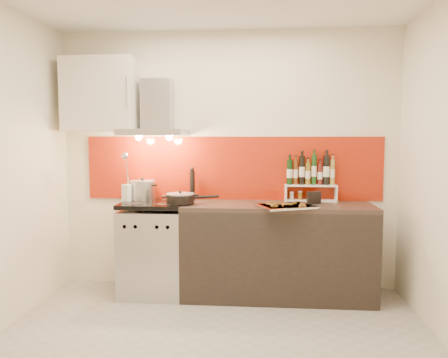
# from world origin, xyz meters

# --- Properties ---
(floor) EXTENTS (3.40, 3.40, 0.00)m
(floor) POSITION_xyz_m (0.00, 0.00, 0.00)
(floor) COLOR #9E9991
(floor) RESTS_ON ground
(back_wall) EXTENTS (3.40, 0.02, 2.60)m
(back_wall) POSITION_xyz_m (0.00, 1.40, 1.30)
(back_wall) COLOR silver
(back_wall) RESTS_ON ground
(backsplash) EXTENTS (3.00, 0.02, 0.64)m
(backsplash) POSITION_xyz_m (0.05, 1.39, 1.22)
(backsplash) COLOR #961908
(backsplash) RESTS_ON back_wall
(range_stove) EXTENTS (0.60, 0.60, 0.91)m
(range_stove) POSITION_xyz_m (-0.70, 1.10, 0.44)
(range_stove) COLOR #B7B7BA
(range_stove) RESTS_ON ground
(counter) EXTENTS (1.80, 0.60, 0.90)m
(counter) POSITION_xyz_m (0.50, 1.10, 0.45)
(counter) COLOR black
(counter) RESTS_ON ground
(range_hood) EXTENTS (0.62, 0.50, 0.61)m
(range_hood) POSITION_xyz_m (-0.70, 1.24, 1.74)
(range_hood) COLOR #B7B7BA
(range_hood) RESTS_ON back_wall
(upper_cabinet) EXTENTS (0.70, 0.35, 0.72)m
(upper_cabinet) POSITION_xyz_m (-1.25, 1.22, 1.95)
(upper_cabinet) COLOR beige
(upper_cabinet) RESTS_ON back_wall
(stock_pot) EXTENTS (0.26, 0.26, 0.23)m
(stock_pot) POSITION_xyz_m (-0.85, 1.26, 1.01)
(stock_pot) COLOR #B7B7BA
(stock_pot) RESTS_ON range_stove
(saute_pan) EXTENTS (0.49, 0.31, 0.12)m
(saute_pan) POSITION_xyz_m (-0.41, 1.02, 0.96)
(saute_pan) COLOR black
(saute_pan) RESTS_ON range_stove
(utensil_jar) EXTENTS (0.10, 0.15, 0.49)m
(utensil_jar) POSITION_xyz_m (-0.98, 1.13, 1.04)
(utensil_jar) COLOR silver
(utensil_jar) RESTS_ON range_stove
(pepper_mill) EXTENTS (0.05, 0.05, 0.34)m
(pepper_mill) POSITION_xyz_m (-0.35, 1.30, 1.06)
(pepper_mill) COLOR black
(pepper_mill) RESTS_ON counter
(step_shelf) EXTENTS (0.51, 0.14, 0.46)m
(step_shelf) POSITION_xyz_m (0.83, 1.33, 1.12)
(step_shelf) COLOR white
(step_shelf) RESTS_ON counter
(caddy_box) EXTENTS (0.14, 0.08, 0.11)m
(caddy_box) POSITION_xyz_m (0.85, 1.16, 0.96)
(caddy_box) COLOR black
(caddy_box) RESTS_ON counter
(baking_tray) EXTENTS (0.59, 0.53, 0.03)m
(baking_tray) POSITION_xyz_m (0.57, 0.89, 0.92)
(baking_tray) COLOR silver
(baking_tray) RESTS_ON counter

